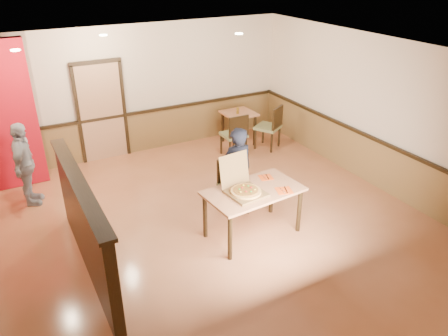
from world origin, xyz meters
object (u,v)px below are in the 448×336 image
object	(u,v)px
side_chair_left	(235,134)
pizza_box	(244,189)
passerby	(25,165)
condiment	(238,110)
diner	(237,172)
diner_chair	(232,183)
main_table	(253,196)
side_table	(239,120)
side_chair_right	(271,126)

from	to	relation	value
side_chair_left	pizza_box	distance (m)	3.11
passerby	condiment	world-z (taller)	passerby
diner	condiment	size ratio (longest dim) A/B	10.59
diner_chair	diner	xyz separation A→B (m)	(0.00, -0.15, 0.28)
diner_chair	condiment	bearing A→B (deg)	63.14
pizza_box	passerby	bearing A→B (deg)	129.67
diner_chair	side_chair_left	distance (m)	2.23
side_chair_left	condiment	distance (m)	0.75
passerby	main_table	bearing A→B (deg)	-114.51
diner_chair	passerby	xyz separation A→B (m)	(-3.09, 1.89, 0.26)
condiment	side_table	bearing A→B (deg)	37.11
side_chair_left	side_chair_right	world-z (taller)	side_chair_right
diner_chair	side_chair_right	distance (m)	2.84
passerby	condiment	xyz separation A→B (m)	(4.63, 0.60, 0.07)
main_table	diner	world-z (taller)	diner
side_chair_left	main_table	bearing A→B (deg)	65.47
diner	pizza_box	size ratio (longest dim) A/B	2.36
condiment	diner_chair	bearing A→B (deg)	-121.71
diner_chair	side_table	xyz separation A→B (m)	(1.60, 2.54, 0.08)
diner_chair	passerby	world-z (taller)	passerby
main_table	condiment	xyz separation A→B (m)	(1.63, 3.31, 0.14)
side_chair_right	main_table	bearing A→B (deg)	20.49
diner	passerby	world-z (taller)	diner
pizza_box	condiment	distance (m)	3.78
side_chair_left	side_chair_right	distance (m)	0.94
side_chair_right	pizza_box	xyz separation A→B (m)	(-2.36, -2.76, 0.32)
side_table	diner	distance (m)	3.13
main_table	side_chair_left	world-z (taller)	side_chair_left
main_table	side_table	distance (m)	3.76
diner_chair	side_chair_right	bearing A→B (deg)	47.45
diner_chair	side_table	distance (m)	3.00
main_table	diner	distance (m)	0.69
side_table	diner	xyz separation A→B (m)	(-1.60, -2.69, 0.21)
diner_chair	diner	size ratio (longest dim) A/B	0.59
condiment	main_table	bearing A→B (deg)	-116.14
main_table	pizza_box	size ratio (longest dim) A/B	2.34
condiment	diner	bearing A→B (deg)	-120.22
side_table	passerby	distance (m)	4.74
diner_chair	side_chair_right	xyz separation A→B (m)	(2.09, 1.92, 0.05)
main_table	diner	xyz separation A→B (m)	(0.09, 0.68, 0.10)
side_chair_left	diner	size ratio (longest dim) A/B	0.62
main_table	diner	bearing A→B (deg)	77.28
diner	pizza_box	bearing A→B (deg)	67.39
diner_chair	pizza_box	distance (m)	0.95
side_table	condiment	world-z (taller)	condiment
main_table	side_chair_right	world-z (taller)	side_chair_right
passerby	diner	bearing A→B (deg)	-105.81
side_table	condiment	xyz separation A→B (m)	(-0.06, -0.05, 0.25)
side_chair_left	diner_chair	bearing A→B (deg)	58.80
passerby	pizza_box	xyz separation A→B (m)	(2.82, -2.73, 0.11)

